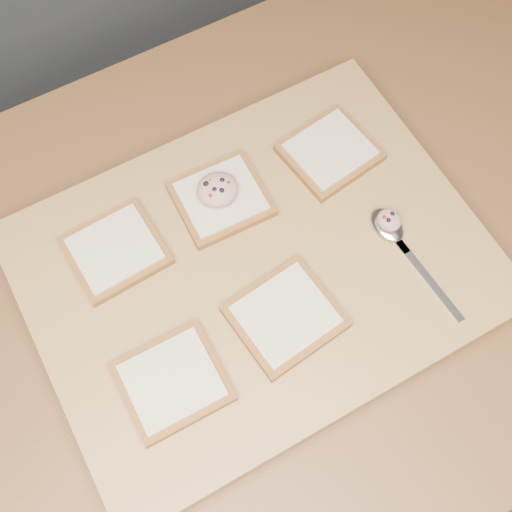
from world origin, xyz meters
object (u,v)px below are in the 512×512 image
Objects in this scene: cutting_board at (256,269)px; tuna_salad_dollop at (217,189)px; bread_far_center at (221,199)px; spoon at (393,233)px.

cutting_board is 0.11m from tuna_salad_dollop.
bread_far_center is (0.00, 0.10, 0.03)m from cutting_board.
cutting_board is at bearing -90.26° from tuna_salad_dollop.
cutting_board is 3.16× the size of spoon.
tuna_salad_dollop is at bearing 138.24° from spoon.
cutting_board is 0.10m from bread_far_center.
spoon is (0.17, -0.05, 0.03)m from cutting_board.
bread_far_center is at bearing -55.15° from tuna_salad_dollop.
tuna_salad_dollop is at bearing 124.85° from bread_far_center.
tuna_salad_dollop reaches higher than cutting_board.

